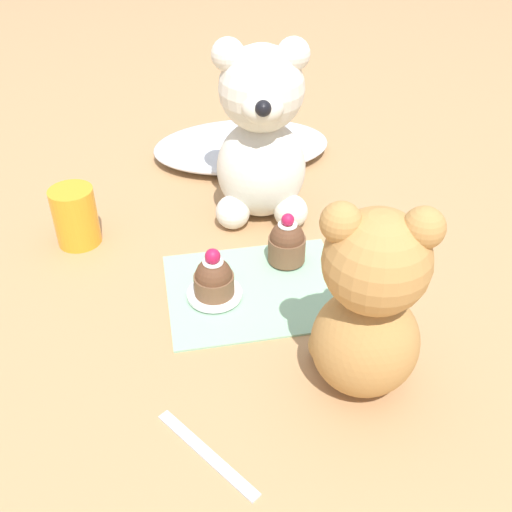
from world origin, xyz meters
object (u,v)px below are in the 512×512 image
Objects in this scene: teddy_bear_tan at (370,306)px; cupcake_near_cream_bear at (287,243)px; saucer_plate at (215,294)px; juice_glass at (75,216)px; teaspoon at (207,453)px; teddy_bear_cream at (261,137)px; cupcake_near_tan_bear at (214,278)px.

teddy_bear_tan is 3.09× the size of cupcake_near_cream_bear.
teddy_bear_tan is 0.24m from saucer_plate.
saucer_plate is at bearing -43.34° from juice_glass.
juice_glass is 0.42m from teaspoon.
teddy_bear_cream reaches higher than teaspoon.
juice_glass is (-0.28, 0.11, 0.01)m from cupcake_near_cream_bear.
teddy_bear_tan is 0.46m from juice_glass.
teddy_bear_cream is 3.12× the size of juice_glass.
teddy_bear_cream is at bearing 62.71° from saucer_plate.
teddy_bear_cream reaches higher than cupcake_near_tan_bear.
cupcake_near_cream_bear is (-0.03, 0.23, -0.08)m from teddy_bear_tan.
teddy_bear_cream is 4.02× the size of cupcake_near_tan_bear.
cupcake_near_cream_bear is 0.54× the size of teaspoon.
cupcake_near_cream_bear reaches higher than saucer_plate.
saucer_plate is 0.03m from cupcake_near_tan_bear.
juice_glass is (-0.18, 0.17, 0.01)m from cupcake_near_tan_bear.
saucer_plate is at bearing 135.73° from teaspoon.
cupcake_near_tan_bear reaches higher than saucer_plate.
saucer_plate is 0.82× the size of juice_glass.
teaspoon is (-0.14, -0.42, -0.13)m from teddy_bear_cream.
cupcake_near_tan_bear is at bearing -151.80° from cupcake_near_cream_bear.
teddy_bear_cream is 0.46m from teaspoon.
saucer_plate is 0.52× the size of teaspoon.
cupcake_near_cream_bear is 0.12m from cupcake_near_tan_bear.
cupcake_near_cream_bear is 0.13m from saucer_plate.
saucer_plate is at bearing -33.84° from teddy_bear_tan.
cupcake_near_cream_bear is at bearing 118.34° from teaspoon.
cupcake_near_tan_bear is (-0.11, -0.06, -0.00)m from cupcake_near_cream_bear.
teaspoon is (-0.04, -0.23, -0.01)m from saucer_plate.
teddy_bear_tan reaches higher than saucer_plate.
cupcake_near_cream_bear is 0.33m from teaspoon.
cupcake_near_tan_bear is (-0.14, 0.17, -0.08)m from teddy_bear_tan.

